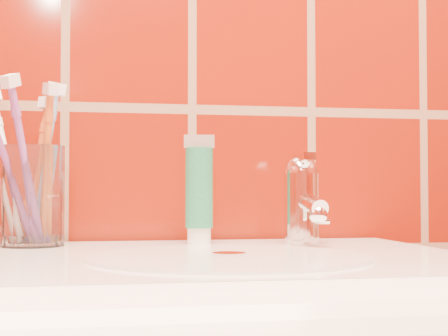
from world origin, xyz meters
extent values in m
cube|color=white|center=(0.00, 0.96, 0.77)|extent=(0.56, 0.46, 0.16)
cylinder|color=silver|center=(0.00, 0.91, 0.85)|extent=(0.30, 0.30, 0.00)
cylinder|color=white|center=(0.00, 0.91, 0.85)|extent=(0.04, 0.04, 0.00)
cylinder|color=white|center=(-0.22, 1.11, 0.91)|extent=(0.08, 0.08, 0.13)
cylinder|color=white|center=(0.00, 1.11, 0.86)|extent=(0.03, 0.03, 0.02)
cylinder|color=#196A45|center=(0.00, 1.11, 0.93)|extent=(0.04, 0.04, 0.11)
cube|color=beige|center=(0.00, 1.11, 0.99)|extent=(0.04, 0.00, 0.02)
cylinder|color=white|center=(0.14, 1.09, 0.90)|extent=(0.05, 0.05, 0.09)
sphere|color=white|center=(0.14, 1.09, 0.94)|extent=(0.05, 0.05, 0.05)
cylinder|color=white|center=(0.14, 1.06, 0.91)|extent=(0.02, 0.09, 0.03)
cube|color=white|center=(0.14, 1.08, 0.96)|extent=(0.02, 0.06, 0.01)
camera|label=1|loc=(-0.13, 0.20, 0.92)|focal=55.00mm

